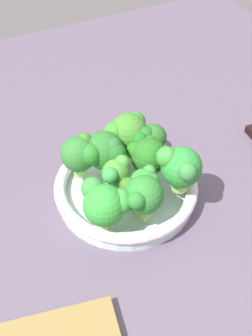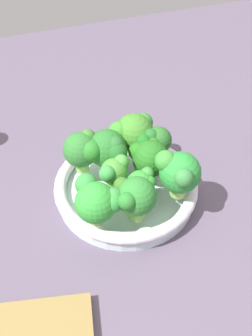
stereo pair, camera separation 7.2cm
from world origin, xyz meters
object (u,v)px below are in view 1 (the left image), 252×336
Objects in this scene: broccoli_floret_1 at (116,174)px; broccoli_floret_9 at (151,138)px; broccoli_floret_5 at (81,153)px; bowl at (126,188)px; broccoli_floret_8 at (141,196)px; broccoli_floret_2 at (128,132)px; broccoli_floret_3 at (105,151)px; broccoli_floret_0 at (180,167)px; broccoli_floret_4 at (106,203)px; broccoli_floret_6 at (147,154)px; broccoli_floret_7 at (145,183)px.

broccoli_floret_9 reaches higher than broccoli_floret_1.
bowl is at bearing -39.41° from broccoli_floret_5.
broccoli_floret_2 is at bearing 70.73° from broccoli_floret_8.
broccoli_floret_3 is at bearing 177.65° from broccoli_floret_9.
broccoli_floret_2 is at bearing 52.47° from broccoli_floret_1.
broccoli_floret_0 is 1.32× the size of broccoli_floret_1.
broccoli_floret_4 is (-10.11, -12.96, -0.22)cm from broccoli_floret_2.
broccoli_floret_4 is at bearing -145.66° from broccoli_floret_6.
broccoli_floret_7 is (-3.10, -5.10, -0.75)cm from broccoli_floret_6.
broccoli_floret_3 is at bearing 118.07° from bowl.
broccoli_floret_9 is (-0.29, 8.81, -0.66)cm from broccoli_floret_0.
broccoli_floret_8 is at bearing -70.90° from broccoli_floret_5.
broccoli_floret_6 is (6.59, 2.05, 0.03)cm from broccoli_floret_1.
broccoli_floret_1 is 0.83× the size of broccoli_floret_4.
bowl is at bearing -152.66° from broccoli_floret_9.
broccoli_floret_7 is at bearing -41.15° from broccoli_floret_1.
broccoli_floret_0 is at bearing -46.05° from broccoli_floret_3.
broccoli_floret_1 is 7.00cm from broccoli_floret_5.
broccoli_floret_6 is at bearing 56.31° from broccoli_floret_8.
broccoli_floret_8 reaches higher than broccoli_floret_6.
broccoli_floret_8 is (5.20, -1.08, 0.00)cm from broccoli_floret_4.
broccoli_floret_3 and broccoli_floret_5 have the same top height.
broccoli_floret_0 reaches higher than broccoli_floret_4.
broccoli_floret_9 reaches higher than bowl.
broccoli_floret_8 is at bearing -164.29° from broccoli_floret_0.
broccoli_floret_0 reaches higher than broccoli_floret_1.
broccoli_floret_6 is at bearing -25.64° from broccoli_floret_3.
bowl is at bearing 79.38° from broccoli_floret_8.
broccoli_floret_5 is at bearing 127.20° from broccoli_floret_7.
broccoli_floret_5 is 0.99× the size of broccoli_floret_8.
broccoli_floret_2 is 1.10× the size of broccoli_floret_3.
broccoli_floret_3 is 1.01× the size of broccoli_floret_4.
broccoli_floret_7 is at bearing 16.69° from broccoli_floret_4.
bowl is 2.91× the size of broccoli_floret_2.
broccoli_floret_2 is 1.11× the size of broccoli_floret_4.
broccoli_floret_9 is (5.43, 7.73, 1.15)cm from broccoli_floret_7.
broccoli_floret_6 is at bearing 17.29° from broccoli_floret_1.
broccoli_floret_3 reaches higher than broccoli_floret_1.
bowl is at bearing -169.82° from broccoli_floret_6.
broccoli_floret_4 is 1.06× the size of broccoli_floret_6.
broccoli_floret_4 reaches higher than bowl.
broccoli_floret_3 is (-1.99, 3.74, 6.37)cm from bowl.
broccoli_floret_0 is 8.62cm from broccoli_floret_8.
broccoli_floret_8 is (-5.67, -8.51, 0.72)cm from broccoli_floret_6.
broccoli_floret_3 is at bearing -154.94° from broccoli_floret_2.
broccoli_floret_2 reaches higher than broccoli_floret_4.
broccoli_floret_6 is 10.25cm from broccoli_floret_8.
broccoli_floret_0 is 1.52× the size of broccoli_floret_7.
broccoli_floret_8 is at bearing -81.95° from broccoli_floret_1.
broccoli_floret_9 reaches higher than broccoli_floret_6.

